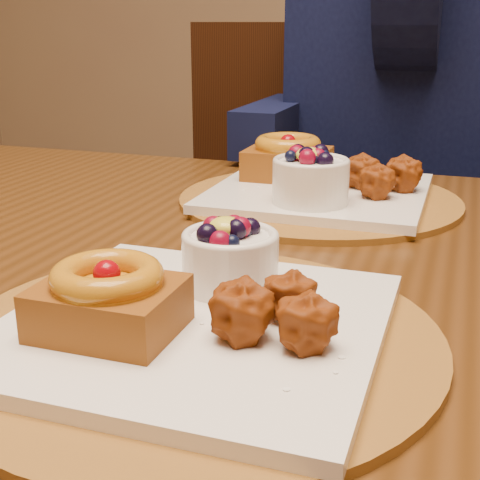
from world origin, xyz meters
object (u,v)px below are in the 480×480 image
place_setting_near (194,313)px  diner (413,51)px  chair_far (280,241)px  place_setting_far (316,184)px  dining_table (273,319)px

place_setting_near → diner: bearing=85.3°
place_setting_near → chair_far: 0.91m
chair_far → diner: diner is taller
chair_far → diner: bearing=3.2°
place_setting_far → diner: 0.49m
diner → place_setting_far: bearing=-84.4°
chair_far → place_setting_near: bearing=-80.5°
place_setting_near → chair_far: size_ratio=0.38×
diner → chair_far: bearing=-160.4°
chair_far → diner: size_ratio=1.13×
dining_table → place_setting_far: 0.24m
place_setting_near → diner: (0.07, 0.88, 0.16)m
place_setting_near → chair_far: (-0.17, 0.86, -0.23)m
place_setting_near → diner: 0.90m
dining_table → chair_far: size_ratio=1.62×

